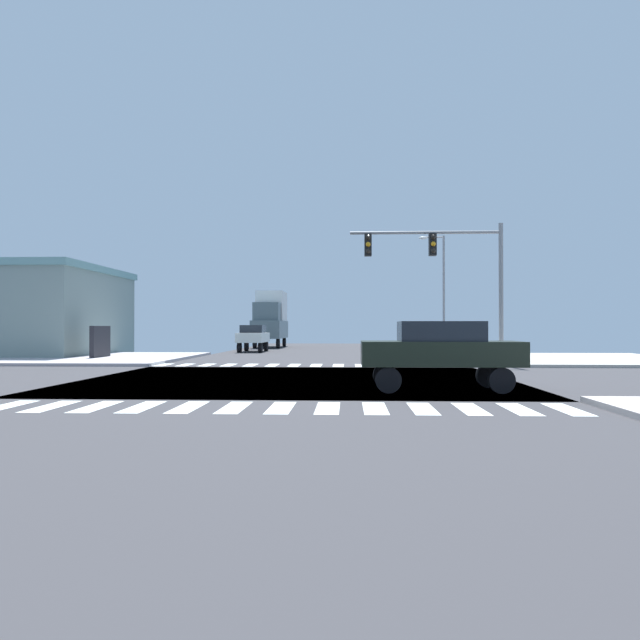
% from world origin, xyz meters
% --- Properties ---
extents(ground, '(90.00, 90.00, 0.05)m').
position_xyz_m(ground, '(0.00, 0.00, -0.03)').
color(ground, '#363639').
extents(sidewalk_corner_ne, '(12.00, 12.00, 0.14)m').
position_xyz_m(sidewalk_corner_ne, '(13.00, 12.00, 0.07)').
color(sidewalk_corner_ne, '#B2ADA3').
rests_on(sidewalk_corner_ne, ground).
extents(sidewalk_corner_nw, '(12.00, 12.00, 0.14)m').
position_xyz_m(sidewalk_corner_nw, '(-13.00, 12.00, 0.07)').
color(sidewalk_corner_nw, '#ABA6AA').
rests_on(sidewalk_corner_nw, ground).
extents(crosswalk_near, '(13.50, 2.00, 0.01)m').
position_xyz_m(crosswalk_near, '(-0.25, -7.30, 0.00)').
color(crosswalk_near, silver).
rests_on(crosswalk_near, ground).
extents(crosswalk_far, '(13.50, 2.00, 0.01)m').
position_xyz_m(crosswalk_far, '(-0.25, 7.30, 0.00)').
color(crosswalk_far, silver).
rests_on(crosswalk_far, ground).
extents(traffic_signal_mast, '(6.88, 0.55, 6.41)m').
position_xyz_m(traffic_signal_mast, '(5.89, 7.41, 4.75)').
color(traffic_signal_mast, gray).
rests_on(traffic_signal_mast, ground).
extents(street_lamp, '(1.78, 0.32, 8.04)m').
position_xyz_m(street_lamp, '(8.04, 21.95, 4.81)').
color(street_lamp, gray).
rests_on(street_lamp, ground).
extents(sedan_nearside_1, '(4.30, 1.80, 1.88)m').
position_xyz_m(sedan_nearside_1, '(4.20, -3.50, 1.12)').
color(sedan_nearside_1, black).
rests_on(sedan_nearside_1, ground).
extents(sedan_leading_3, '(1.80, 4.30, 1.88)m').
position_xyz_m(sedan_leading_3, '(-5.00, 22.48, 1.12)').
color(sedan_leading_3, black).
rests_on(sedan_leading_3, ground).
extents(box_truck_middle_1, '(2.40, 7.20, 4.85)m').
position_xyz_m(box_truck_middle_1, '(-5.00, 32.14, 2.56)').
color(box_truck_middle_1, black).
rests_on(box_truck_middle_1, ground).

